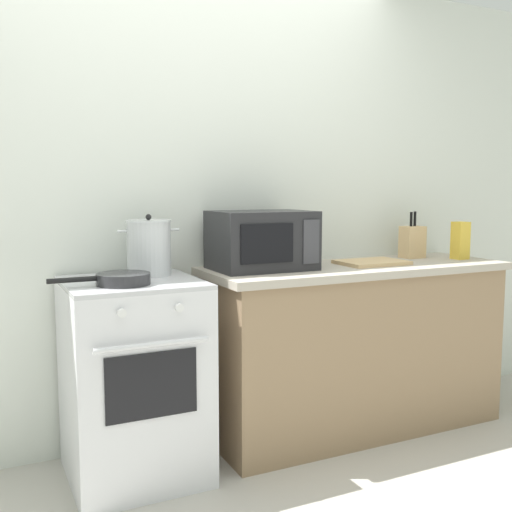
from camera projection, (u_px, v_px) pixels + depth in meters
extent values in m
cube|color=silver|center=(231.00, 204.00, 3.28)|extent=(4.40, 0.10, 2.50)
cube|color=#8C7051|center=(355.00, 350.00, 3.31)|extent=(1.64, 0.56, 0.88)
cube|color=#ADA393|center=(357.00, 268.00, 3.26)|extent=(1.70, 0.60, 0.04)
cube|color=silver|center=(134.00, 381.00, 2.75)|extent=(0.60, 0.60, 0.90)
cube|color=#B7B7BC|center=(132.00, 282.00, 2.70)|extent=(0.60, 0.60, 0.02)
cube|color=black|center=(152.00, 386.00, 2.47)|extent=(0.39, 0.01, 0.28)
cylinder|color=silver|center=(153.00, 345.00, 2.43)|extent=(0.48, 0.02, 0.02)
cylinder|color=silver|center=(122.00, 313.00, 2.38)|extent=(0.04, 0.02, 0.04)
cylinder|color=silver|center=(179.00, 308.00, 2.48)|extent=(0.04, 0.02, 0.04)
cylinder|color=silver|center=(149.00, 249.00, 2.85)|extent=(0.21, 0.21, 0.25)
cylinder|color=silver|center=(149.00, 221.00, 2.84)|extent=(0.22, 0.22, 0.01)
sphere|color=black|center=(148.00, 217.00, 2.83)|extent=(0.03, 0.03, 0.03)
cylinder|color=silver|center=(123.00, 231.00, 2.79)|extent=(0.05, 0.01, 0.01)
cylinder|color=silver|center=(174.00, 230.00, 2.90)|extent=(0.05, 0.01, 0.01)
cylinder|color=#28282B|center=(123.00, 279.00, 2.58)|extent=(0.23, 0.23, 0.05)
cylinder|color=black|center=(72.00, 280.00, 2.48)|extent=(0.20, 0.02, 0.02)
cube|color=#232326|center=(262.00, 240.00, 3.06)|extent=(0.50, 0.36, 0.30)
cube|color=black|center=(267.00, 244.00, 2.87)|extent=(0.28, 0.01, 0.19)
cube|color=#38383D|center=(311.00, 242.00, 2.97)|extent=(0.09, 0.01, 0.22)
cube|color=tan|center=(372.00, 262.00, 3.28)|extent=(0.36, 0.26, 0.02)
cube|color=tan|center=(412.00, 242.00, 3.56)|extent=(0.13, 0.10, 0.19)
cylinder|color=black|center=(411.00, 219.00, 3.54)|extent=(0.02, 0.02, 0.08)
cylinder|color=black|center=(415.00, 219.00, 3.55)|extent=(0.02, 0.02, 0.09)
cube|color=gold|center=(460.00, 240.00, 3.50)|extent=(0.08, 0.08, 0.22)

